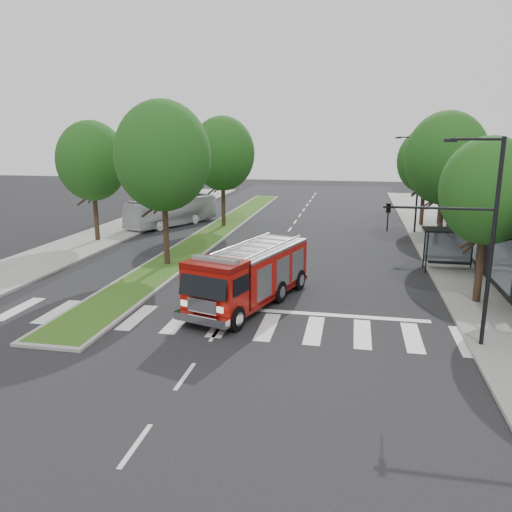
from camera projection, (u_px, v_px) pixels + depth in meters
The scene contains 15 objects.
ground at pixel (238, 302), 24.69m from camera, with size 140.00×140.00×0.00m, color black.
sidewalk_right at pixel (464, 263), 31.87m from camera, with size 5.00×80.00×0.15m, color gray.
sidewalk_left at pixel (78, 246), 36.93m from camera, with size 5.00×80.00×0.15m, color gray.
median at pixel (218, 230), 42.97m from camera, with size 3.00×50.00×0.15m.
bus_shelter at pixel (451, 238), 29.88m from camera, with size 3.20×1.60×2.61m.
tree_right_near at pixel (488, 191), 23.15m from camera, with size 4.40×4.40×8.05m.
tree_right_mid at pixel (446, 158), 34.36m from camera, with size 5.60×5.60×9.72m.
tree_right_far at pixel (426, 161), 44.05m from camera, with size 5.00×5.00×8.73m.
tree_median_near at pixel (163, 156), 29.94m from camera, with size 5.80×5.80×10.16m.
tree_median_far at pixel (223, 154), 43.37m from camera, with size 5.60×5.60×9.72m.
tree_left_mid at pixel (92, 161), 37.32m from camera, with size 5.20×5.20×9.16m.
streetlight_right_near at pixel (468, 229), 18.46m from camera, with size 4.08×0.22×8.00m.
streetlight_right_far at pixel (416, 180), 40.77m from camera, with size 2.11×0.20×8.00m.
fire_engine at pixel (250, 276), 24.07m from camera, with size 4.98×8.98×2.99m.
city_bus at pixel (172, 211), 45.41m from camera, with size 2.28×9.73×2.71m, color silver.
Camera 1 is at (5.40, -22.85, 8.02)m, focal length 35.00 mm.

